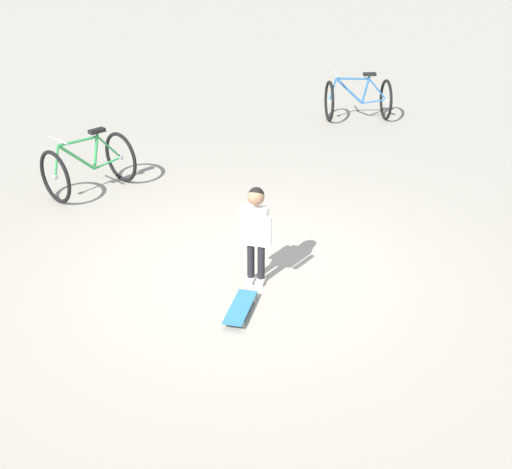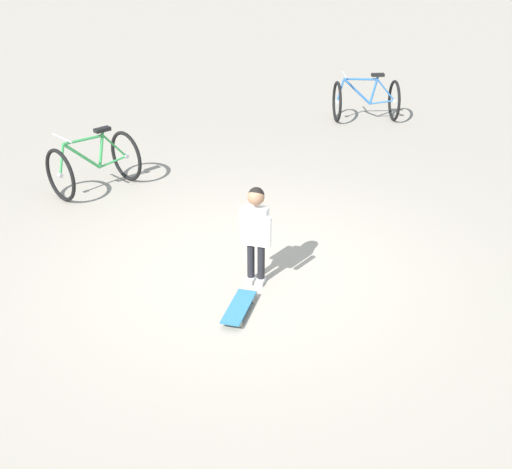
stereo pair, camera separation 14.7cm
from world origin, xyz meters
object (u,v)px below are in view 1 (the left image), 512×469
at_px(skateboard, 240,308).
at_px(child_person, 256,225).
at_px(bicycle_far, 89,165).
at_px(bicycle_near, 358,99).

bearing_deg(skateboard, child_person, 163.32).
distance_m(child_person, bicycle_far, 3.29).
relative_size(skateboard, bicycle_near, 0.59).
bearing_deg(child_person, bicycle_near, 159.83).
distance_m(skateboard, bicycle_near, 6.52).
distance_m(child_person, bicycle_near, 5.90).
bearing_deg(child_person, bicycle_far, -139.28).
bearing_deg(skateboard, bicycle_near, 160.16).
xyz_separation_m(child_person, skateboard, (0.59, -0.18, -0.60)).
bearing_deg(bicycle_near, child_person, -20.17).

